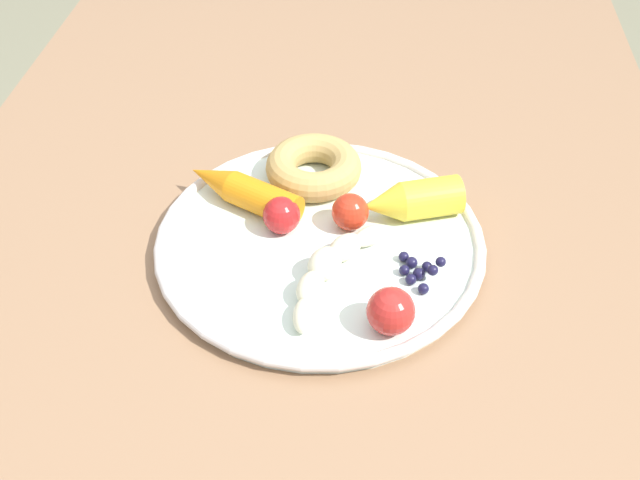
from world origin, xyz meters
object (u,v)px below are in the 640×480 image
Objects in this scene: banana at (330,268)px; tomato_near at (391,311)px; carrot_orange at (242,191)px; donut at (312,167)px; carrot_yellow at (411,201)px; blueberry_pile at (419,270)px; tomato_far at (350,212)px; tomato_mid at (281,218)px; plate at (320,242)px; dining_table at (306,300)px.

tomato_near reaches higher than banana.
banana is at bearing 44.91° from carrot_orange.
donut is at bearing -156.32° from tomato_near.
carrot_yellow is at bearing 142.78° from banana.
blueberry_pile is (0.09, 0.01, -0.01)m from carrot_yellow.
tomato_far is (0.03, 0.12, 0.00)m from carrot_orange.
tomato_mid is (-0.05, -0.14, 0.01)m from blueberry_pile.
plate is at bearing 78.62° from tomato_mid.
tomato_mid reaches higher than dining_table.
dining_table is 11.88× the size of donut.
carrot_yellow reaches higher than tomato_far.
dining_table is at bearing -74.97° from tomato_far.
blueberry_pile is (0.04, 0.10, 0.01)m from plate.
carrot_orange reaches higher than plate.
blueberry_pile is at bearing 67.35° from plate.
donut is 2.75× the size of tomato_far.
carrot_yellow reaches higher than donut.
dining_table is 3.74× the size of plate.
tomato_near is at bearing 43.80° from tomato_mid.
plate is 8.73× the size of tomato_far.
carrot_orange is at bearing -135.09° from banana.
tomato_mid reaches higher than plate.
dining_table is 9.15× the size of carrot_orange.
plate is 0.06m from banana.
tomato_near is at bearing 45.20° from banana.
donut is (-0.09, -0.00, 0.12)m from dining_table.
donut is at bearing -147.94° from tomato_far.
carrot_yellow reaches higher than banana.
banana is at bearing -82.80° from blueberry_pile.
blueberry_pile reaches higher than plate.
plate is (0.01, 0.02, 0.10)m from dining_table.
dining_table is 0.10m from plate.
blueberry_pile is 0.15m from tomato_mid.
donut is at bearing -178.90° from dining_table.
blueberry_pile is at bearing 97.20° from banana.
tomato_mid is (-0.12, -0.11, -0.00)m from tomato_near.
banana is at bearing 26.05° from dining_table.
carrot_yellow is (-0.03, 0.11, 0.12)m from dining_table.
plate is at bearing -146.36° from tomato_near.
dining_table is at bearing -143.64° from tomato_near.
plate is 7.64× the size of tomato_near.
carrot_orange is 0.23m from tomato_near.
plate is 0.04m from tomato_far.
dining_table is at bearing -72.02° from carrot_yellow.
tomato_far reaches higher than plate.
banana reaches higher than plate.
tomato_far is at bearing 105.03° from dining_table.
carrot_orange reaches higher than banana.
tomato_near reaches higher than carrot_orange.
carrot_orange is 0.18m from carrot_yellow.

